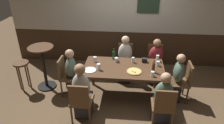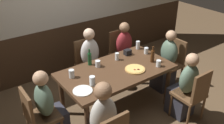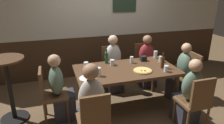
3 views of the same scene
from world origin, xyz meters
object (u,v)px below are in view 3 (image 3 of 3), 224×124
object	(u,v)px
chair_head_west	(50,92)
chair_head_east	(188,73)
condiment_caddy	(143,58)
person_mid_far	(114,68)
beer_bottle_brown	(163,62)
person_head_west	(61,93)
pint_glass_amber	(161,60)
dining_table	(126,73)
side_bar_table	(9,85)
person_right_near	(188,97)
person_left_near	(92,111)
chair_right_far	(144,61)
chair_left_near	(94,119)
pint_glass_stout	(166,69)
pizza	(143,70)
beer_bottle_green	(107,58)
person_head_east	(181,76)
chair_right_near	(196,101)
chair_mid_far	(111,65)
tumbler_water	(155,55)
plate_white_large	(88,78)
highball_clear	(86,66)
tumbler_short	(112,63)
beer_glass_half	(98,72)
person_right_far	(147,65)
beer_glass_tall	(132,60)

from	to	relation	value
chair_head_west	chair_head_east	world-z (taller)	same
condiment_caddy	chair_head_west	bearing A→B (deg)	-170.56
person_mid_far	beer_bottle_brown	size ratio (longest dim) A/B	4.30
person_head_west	pint_glass_amber	bearing A→B (deg)	4.13
dining_table	beer_bottle_brown	size ratio (longest dim) A/B	6.34
person_head_west	side_bar_table	size ratio (longest dim) A/B	1.05
person_right_near	condiment_caddy	world-z (taller)	person_right_near
person_left_near	chair_right_far	bearing A→B (deg)	46.73
dining_table	chair_left_near	xyz separation A→B (m)	(-0.75, -0.88, -0.16)
pint_glass_stout	side_bar_table	bearing A→B (deg)	168.50
person_head_west	pint_glass_stout	world-z (taller)	person_head_west
pizza	beer_bottle_green	xyz separation A→B (m)	(-0.46, 0.53, 0.09)
dining_table	person_head_east	bearing A→B (deg)	0.00
person_head_east	condiment_caddy	bearing A→B (deg)	156.59
pizza	beer_bottle_green	world-z (taller)	beer_bottle_green
chair_right_near	chair_head_west	bearing A→B (deg)	156.52
chair_right_far	person_head_west	world-z (taller)	person_head_west
chair_mid_far	pizza	bearing A→B (deg)	-78.17
tumbler_water	beer_bottle_green	xyz separation A→B (m)	(-0.98, -0.00, 0.04)
person_mid_far	plate_white_large	size ratio (longest dim) A/B	4.43
person_mid_far	beer_bottle_green	distance (m)	0.56
chair_head_east	person_head_east	bearing A→B (deg)	180.00
highball_clear	pint_glass_stout	size ratio (longest dim) A/B	1.17
person_head_west	person_mid_far	size ratio (longest dim) A/B	0.96
beer_bottle_green	highball_clear	bearing A→B (deg)	-157.27
dining_table	highball_clear	size ratio (longest dim) A/B	13.87
chair_head_west	chair_left_near	distance (m)	1.02
chair_mid_far	chair_head_east	xyz separation A→B (m)	(1.27, -0.88, 0.00)
plate_white_large	person_left_near	bearing A→B (deg)	-96.24
tumbler_short	beer_glass_half	size ratio (longest dim) A/B	0.74
person_right_far	person_head_east	distance (m)	0.79
person_head_west	condiment_caddy	size ratio (longest dim) A/B	10.02
person_mid_far	condiment_caddy	xyz separation A→B (m)	(0.44, -0.43, 0.30)
person_head_west	tumbler_short	xyz separation A→B (m)	(0.92, 0.23, 0.32)
pizza	chair_head_west	bearing A→B (deg)	173.36
person_head_east	condiment_caddy	xyz separation A→B (m)	(-0.66, 0.28, 0.33)
chair_head_west	pint_glass_amber	distance (m)	2.01
beer_glass_tall	side_bar_table	xyz separation A→B (m)	(-2.05, -0.05, -0.18)
person_head_west	pint_glass_stout	distance (m)	1.73
chair_head_east	beer_glass_tall	world-z (taller)	chair_head_east
highball_clear	pint_glass_stout	distance (m)	1.31
beer_glass_half	chair_mid_far	bearing A→B (deg)	63.36
beer_bottle_brown	person_right_near	bearing A→B (deg)	-75.38
chair_right_far	beer_glass_tall	bearing A→B (deg)	-131.19
tumbler_water	person_mid_far	bearing A→B (deg)	154.08
dining_table	chair_mid_far	world-z (taller)	chair_mid_far
person_mid_far	plate_white_large	xyz separation A→B (m)	(-0.69, -0.91, 0.26)
chair_right_near	condiment_caddy	xyz separation A→B (m)	(-0.30, 1.16, 0.29)
beer_glass_tall	pint_glass_amber	bearing A→B (deg)	-11.34
highball_clear	person_mid_far	bearing A→B (deg)	39.10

